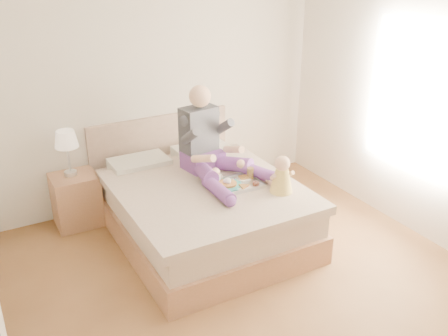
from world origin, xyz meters
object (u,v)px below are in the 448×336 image
tray (236,182)px  baby (281,177)px  nightstand (76,200)px  bed (199,205)px  adult (210,148)px

tray → baby: bearing=-44.1°
nightstand → tray: tray is taller
baby → tray: bearing=140.6°
bed → tray: 0.51m
tray → baby: (0.31, -0.32, 0.12)m
adult → tray: 0.48m
nightstand → baby: bearing=-40.8°
bed → baby: (0.58, -0.62, 0.44)m
baby → bed: bearing=140.0°
tray → baby: 0.46m
baby → nightstand: bearing=146.4°
nightstand → baby: (1.65, -1.42, 0.47)m
nightstand → tray: size_ratio=1.19×
nightstand → baby: 2.22m
adult → bed: bearing=-160.4°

